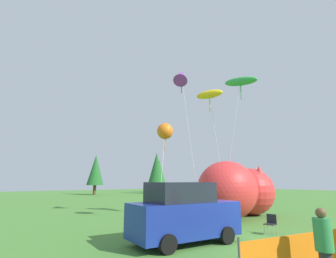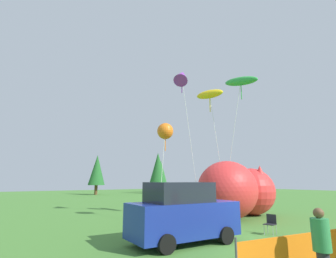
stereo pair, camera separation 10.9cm
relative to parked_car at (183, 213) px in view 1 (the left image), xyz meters
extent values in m
plane|color=#477F33|center=(2.23, -1.29, -1.12)|extent=(120.00, 120.00, 0.00)
cube|color=navy|center=(0.05, 0.00, -0.21)|extent=(4.38, 2.04, 1.27)
cube|color=#1E232D|center=(-0.17, 0.01, 0.81)|extent=(2.44, 1.79, 0.76)
cylinder|color=black|center=(1.42, 0.81, -0.80)|extent=(0.65, 0.29, 0.64)
cylinder|color=black|center=(1.33, -0.96, -0.80)|extent=(0.65, 0.29, 0.64)
cylinder|color=black|center=(-1.23, 0.95, -0.80)|extent=(0.65, 0.29, 0.64)
cylinder|color=black|center=(-1.33, -0.81, -0.80)|extent=(0.65, 0.29, 0.64)
cube|color=black|center=(4.26, -0.86, -0.67)|extent=(0.55, 0.55, 0.03)
cube|color=black|center=(4.48, -0.81, -0.47)|extent=(0.13, 0.43, 0.41)
cylinder|color=#A5A5AD|center=(4.12, -1.10, -0.90)|extent=(0.02, 0.02, 0.45)
cylinder|color=#A5A5AD|center=(4.03, -0.71, -0.90)|extent=(0.02, 0.02, 0.45)
cylinder|color=#A5A5AD|center=(4.50, -1.01, -0.90)|extent=(0.02, 0.02, 0.45)
cylinder|color=#A5A5AD|center=(4.41, -0.63, -0.90)|extent=(0.02, 0.02, 0.45)
ellipsoid|color=red|center=(6.06, 3.23, 0.67)|extent=(4.59, 4.26, 3.58)
ellipsoid|color=yellow|center=(6.06, 3.23, -0.13)|extent=(3.01, 3.11, 1.61)
sphere|color=red|center=(9.08, 3.80, 0.49)|extent=(3.22, 3.22, 3.22)
cone|color=red|center=(9.08, 4.60, 1.78)|extent=(0.90, 0.90, 0.97)
cone|color=red|center=(9.08, 2.99, 1.78)|extent=(0.90, 0.90, 0.97)
cylinder|color=#338C4C|center=(-0.20, -5.25, 0.07)|extent=(0.38, 0.38, 0.70)
sphere|color=brown|center=(-0.20, -5.25, 0.53)|extent=(0.23, 0.23, 0.23)
cylinder|color=silver|center=(2.34, 5.02, 1.66)|extent=(1.28, 1.18, 5.56)
sphere|color=orange|center=(2.96, 5.59, 4.43)|extent=(1.07, 1.07, 1.07)
cylinder|color=orange|center=(2.96, 5.59, 3.73)|extent=(0.06, 0.06, 1.20)
cylinder|color=silver|center=(5.02, 5.50, 3.87)|extent=(0.53, 1.22, 9.99)
cone|color=purple|center=(4.77, 6.09, 8.87)|extent=(1.94, 1.86, 1.70)
cylinder|color=purple|center=(4.77, 6.09, 8.17)|extent=(0.06, 0.06, 1.20)
cylinder|color=silver|center=(6.21, 4.04, 3.10)|extent=(0.11, 1.24, 8.44)
ellipsoid|color=yellow|center=(6.17, 4.65, 7.32)|extent=(1.42, 2.10, 0.70)
cylinder|color=yellow|center=(6.17, 4.65, 6.62)|extent=(0.06, 0.06, 1.20)
cylinder|color=silver|center=(6.76, 3.33, 3.43)|extent=(1.21, 1.13, 9.09)
ellipsoid|color=green|center=(7.34, 2.79, 7.97)|extent=(0.90, 2.76, 1.15)
cylinder|color=green|center=(7.34, 2.79, 7.27)|extent=(0.06, 0.06, 1.20)
cylinder|color=brown|center=(23.75, 37.87, -0.35)|extent=(0.49, 0.49, 1.54)
cone|color=#2D6B2D|center=(23.75, 37.87, 2.90)|extent=(2.72, 2.72, 4.94)
cylinder|color=brown|center=(9.34, 35.93, -0.32)|extent=(0.51, 0.51, 1.60)
cone|color=#236028|center=(9.34, 35.93, 3.03)|extent=(2.81, 2.81, 5.11)
cylinder|color=brown|center=(20.37, 33.72, -0.22)|extent=(0.58, 0.58, 1.80)
cone|color=#236028|center=(20.37, 33.72, 3.57)|extent=(3.18, 3.18, 5.77)
camera|label=1|loc=(-6.59, -8.32, 1.25)|focal=28.00mm
camera|label=2|loc=(-6.50, -8.38, 1.25)|focal=28.00mm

